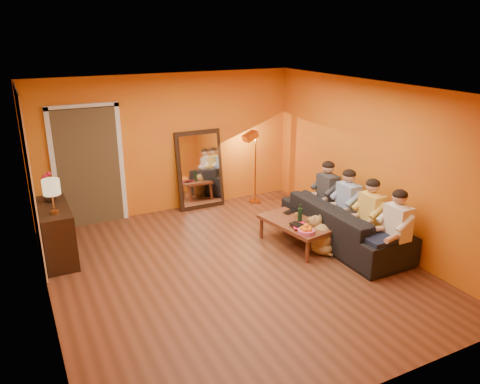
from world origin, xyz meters
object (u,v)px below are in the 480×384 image
person_mid_right (348,205)px  dog (321,234)px  person_far_right (327,195)px  tumbler (298,216)px  laptop (293,212)px  vase (50,195)px  person_mid_left (371,217)px  floor_lamp (255,168)px  coffee_table (295,234)px  table_lamp (53,197)px  sideboard (56,233)px  mirror_frame (200,170)px  wine_bottle (300,213)px  person_far_left (397,230)px  sofa (344,224)px

person_mid_right → dog: bearing=-163.4°
person_far_right → tumbler: 0.83m
laptop → vase: (-3.66, 1.16, 0.52)m
person_mid_left → person_mid_right: same height
floor_lamp → person_mid_right: floor_lamp is taller
coffee_table → table_lamp: bearing=154.8°
person_far_right → sideboard: bearing=168.4°
coffee_table → mirror_frame: bearing=96.6°
person_mid_right → vase: 4.70m
wine_bottle → vase: 3.88m
mirror_frame → person_far_left: bearing=-66.4°
wine_bottle → laptop: (0.13, 0.40, -0.14)m
sofa → floor_lamp: size_ratio=1.66×
vase → table_lamp: bearing=-90.0°
sofa → coffee_table: (-0.76, 0.28, -0.14)m
coffee_table → person_mid_left: bearing=-49.0°
sofa → dog: (-0.53, -0.09, -0.04)m
sofa → dog: sofa is taller
floor_lamp → vase: size_ratio=6.84×
sideboard → vase: (0.00, 0.25, 0.53)m
sideboard → coffee_table: 3.70m
sideboard → floor_lamp: floor_lamp is taller
sofa → person_mid_left: size_ratio=1.95×
dog → sideboard: bearing=177.1°
table_lamp → sofa: table_lamp is taller
sideboard → coffee_table: size_ratio=0.97×
floor_lamp → wine_bottle: 2.15m
tumbler → wine_bottle: bearing=-112.4°
table_lamp → person_mid_left: bearing=-21.2°
person_far_right → tumbler: person_far_right is taller
coffee_table → person_mid_left: 1.22m
sofa → coffee_table: bearing=69.8°
person_far_left → sideboard: bearing=149.8°
person_far_right → vase: size_ratio=5.79×
coffee_table → person_far_left: size_ratio=1.00×
floor_lamp → laptop: (-0.21, -1.71, -0.29)m
table_lamp → dog: 4.03m
person_far_right → dog: bearing=-131.3°
mirror_frame → person_far_left: 3.96m
sideboard → person_far_right: person_far_right is taller
coffee_table → dog: size_ratio=2.01×
person_far_right → laptop: 0.74m
sofa → laptop: bearing=42.8°
person_mid_left → person_far_left: bearing=-90.0°
person_far_left → person_mid_right: bearing=90.0°
tumbler → vase: 3.89m
table_lamp → person_mid_right: 4.54m
vase → tumbler: bearing=-21.2°
sideboard → floor_lamp: size_ratio=0.82×
floor_lamp → person_mid_left: 2.84m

